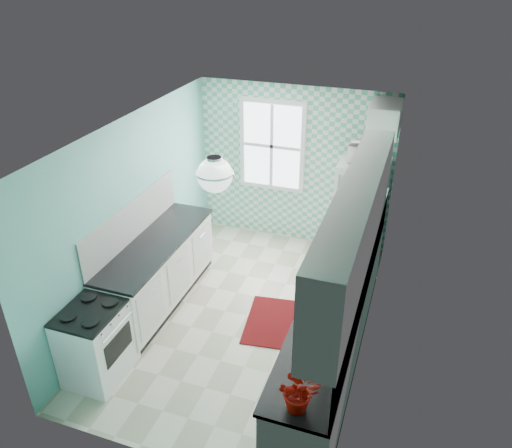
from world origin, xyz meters
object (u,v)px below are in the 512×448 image
(sink, at_px, (350,257))
(fruit_bowl, at_px, (314,361))
(fridge, at_px, (359,213))
(microwave, at_px, (366,153))
(stove, at_px, (96,341))
(potted_plant, at_px, (299,392))
(ceiling_light, at_px, (215,175))

(sink, distance_m, fruit_bowl, 1.88)
(fruit_bowl, bearing_deg, fridge, 91.56)
(microwave, bearing_deg, stove, 56.30)
(stove, distance_m, sink, 3.06)
(fruit_bowl, distance_m, potted_plant, 0.55)
(fridge, xyz_separation_m, sink, (0.09, -1.44, 0.13))
(potted_plant, bearing_deg, fridge, 91.35)
(ceiling_light, height_order, microwave, ceiling_light)
(stove, bearing_deg, fruit_bowl, -4.67)
(ceiling_light, relative_size, microwave, 0.76)
(stove, xyz_separation_m, fruit_bowl, (2.40, -0.04, 0.52))
(potted_plant, bearing_deg, stove, 166.84)
(ceiling_light, bearing_deg, stove, -151.15)
(sink, bearing_deg, fruit_bowl, -87.62)
(ceiling_light, xyz_separation_m, microwave, (1.11, 2.62, -0.59))
(ceiling_light, distance_m, stove, 2.31)
(sink, relative_size, potted_plant, 1.43)
(sink, distance_m, potted_plant, 2.41)
(fridge, relative_size, fruit_bowl, 6.10)
(stove, bearing_deg, ceiling_light, 25.06)
(stove, relative_size, fruit_bowl, 3.30)
(ceiling_light, bearing_deg, potted_plant, -45.51)
(ceiling_light, height_order, fridge, ceiling_light)
(sink, distance_m, microwave, 1.65)
(fridge, height_order, sink, fridge)
(fridge, bearing_deg, potted_plant, -91.17)
(sink, height_order, microwave, microwave)
(microwave, bearing_deg, ceiling_light, 68.48)
(fruit_bowl, relative_size, potted_plant, 0.71)
(fridge, distance_m, microwave, 0.93)
(stove, height_order, microwave, microwave)
(fridge, bearing_deg, sink, -88.77)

